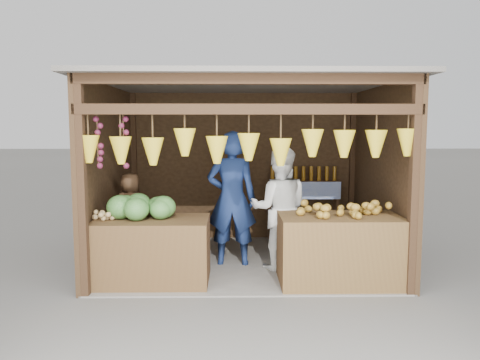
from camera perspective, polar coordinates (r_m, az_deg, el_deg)
name	(u,v)px	position (r m, az deg, el deg)	size (l,w,h in m)	color
ground	(245,261)	(7.11, 0.67, -9.90)	(80.00, 80.00, 0.00)	#514F49
stall_structure	(243,150)	(6.79, 0.41, 3.62)	(4.30, 3.30, 2.66)	slate
back_shelf	(303,192)	(8.27, 7.74, -1.47)	(1.25, 0.32, 1.32)	#382314
counter_left	(152,251)	(6.16, -10.66, -8.51)	(1.45, 0.85, 0.84)	#4C2F19
counter_right	(339,250)	(6.14, 12.01, -8.36)	(1.52, 0.85, 0.89)	#4F321A
stool	(132,253)	(7.23, -13.04, -8.68)	(0.29, 0.29, 0.27)	black
man_standing	(232,199)	(6.73, -1.02, -2.32)	(0.71, 0.47, 1.95)	navy
woman_standing	(279,209)	(6.59, 4.84, -3.51)	(0.84, 0.65, 1.73)	white
vendor_seated	(131,209)	(7.09, -13.18, -3.45)	(0.52, 0.34, 1.07)	#513620
melon_pile	(144,206)	(6.13, -11.62, -3.10)	(1.00, 0.50, 0.32)	#155017
tanfruit_pile	(104,214)	(6.17, -16.24, -4.04)	(0.34, 0.40, 0.13)	#9A7947
mango_pile	(344,207)	(6.05, 12.61, -3.22)	(1.40, 0.64, 0.22)	orange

